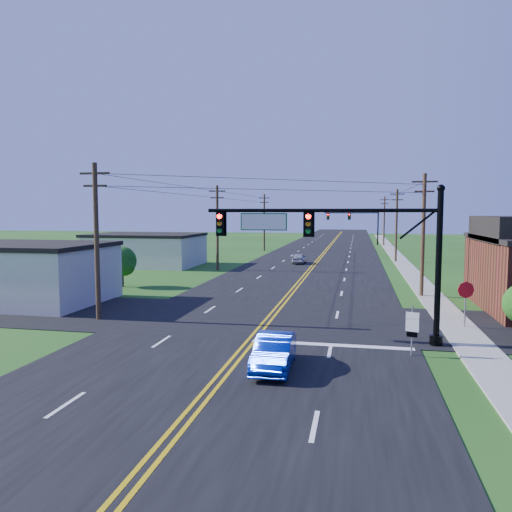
% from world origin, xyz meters
% --- Properties ---
extents(ground, '(260.00, 260.00, 0.00)m').
position_xyz_m(ground, '(0.00, 0.00, 0.00)').
color(ground, '#184112').
rests_on(ground, ground).
extents(road_main, '(16.00, 220.00, 0.04)m').
position_xyz_m(road_main, '(0.00, 50.00, 0.02)').
color(road_main, black).
rests_on(road_main, ground).
extents(road_cross, '(70.00, 10.00, 0.04)m').
position_xyz_m(road_cross, '(0.00, 12.00, 0.02)').
color(road_cross, black).
rests_on(road_cross, ground).
extents(sidewalk, '(2.00, 160.00, 0.08)m').
position_xyz_m(sidewalk, '(10.50, 40.00, 0.04)').
color(sidewalk, gray).
rests_on(sidewalk, ground).
extents(signal_mast_main, '(11.30, 0.60, 7.48)m').
position_xyz_m(signal_mast_main, '(4.34, 8.00, 4.75)').
color(signal_mast_main, black).
rests_on(signal_mast_main, ground).
extents(signal_mast_far, '(10.98, 0.60, 7.48)m').
position_xyz_m(signal_mast_far, '(4.44, 80.00, 4.55)').
color(signal_mast_far, black).
rests_on(signal_mast_far, ground).
extents(cream_bldg_near, '(10.20, 8.20, 4.10)m').
position_xyz_m(cream_bldg_near, '(-17.00, 14.00, 2.06)').
color(cream_bldg_near, silver).
rests_on(cream_bldg_near, ground).
extents(cream_bldg_far, '(12.20, 9.20, 3.70)m').
position_xyz_m(cream_bldg_far, '(-19.00, 38.00, 1.86)').
color(cream_bldg_far, silver).
rests_on(cream_bldg_far, ground).
extents(utility_pole_left_a, '(1.80, 0.28, 9.00)m').
position_xyz_m(utility_pole_left_a, '(-9.50, 10.00, 4.72)').
color(utility_pole_left_a, '#3C251B').
rests_on(utility_pole_left_a, ground).
extents(utility_pole_left_b, '(1.80, 0.28, 9.00)m').
position_xyz_m(utility_pole_left_b, '(-9.50, 35.00, 4.72)').
color(utility_pole_left_b, '#3C251B').
rests_on(utility_pole_left_b, ground).
extents(utility_pole_left_c, '(1.80, 0.28, 9.00)m').
position_xyz_m(utility_pole_left_c, '(-9.50, 62.00, 4.72)').
color(utility_pole_left_c, '#3C251B').
rests_on(utility_pole_left_c, ground).
extents(utility_pole_right_a, '(1.80, 0.28, 9.00)m').
position_xyz_m(utility_pole_right_a, '(9.80, 22.00, 4.72)').
color(utility_pole_right_a, '#3C251B').
rests_on(utility_pole_right_a, ground).
extents(utility_pole_right_b, '(1.80, 0.28, 9.00)m').
position_xyz_m(utility_pole_right_b, '(9.80, 48.00, 4.72)').
color(utility_pole_right_b, '#3C251B').
rests_on(utility_pole_right_b, ground).
extents(utility_pole_right_c, '(1.80, 0.28, 9.00)m').
position_xyz_m(utility_pole_right_c, '(9.80, 78.00, 4.72)').
color(utility_pole_right_c, '#3C251B').
rests_on(utility_pole_right_c, ground).
extents(tree_right_back, '(3.00, 3.00, 4.10)m').
position_xyz_m(tree_right_back, '(16.00, 26.00, 2.60)').
color(tree_right_back, '#3C251B').
rests_on(tree_right_back, ground).
extents(tree_left, '(2.40, 2.40, 3.37)m').
position_xyz_m(tree_left, '(-14.00, 22.00, 2.16)').
color(tree_left, '#3C251B').
rests_on(tree_left, ground).
extents(blue_car, '(1.56, 4.13, 1.34)m').
position_xyz_m(blue_car, '(1.96, 3.05, 0.67)').
color(blue_car, '#0725A2').
rests_on(blue_car, ground).
extents(distant_car, '(1.51, 3.69, 1.25)m').
position_xyz_m(distant_car, '(-1.71, 43.31, 0.63)').
color(distant_car, '#B3B2B8').
rests_on(distant_car, ground).
extents(route_sign, '(0.54, 0.20, 2.24)m').
position_xyz_m(route_sign, '(7.50, 5.98, 1.30)').
color(route_sign, slate).
rests_on(route_sign, ground).
extents(stop_sign, '(0.89, 0.25, 2.54)m').
position_xyz_m(stop_sign, '(10.83, 11.98, 1.83)').
color(stop_sign, slate).
rests_on(stop_sign, ground).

